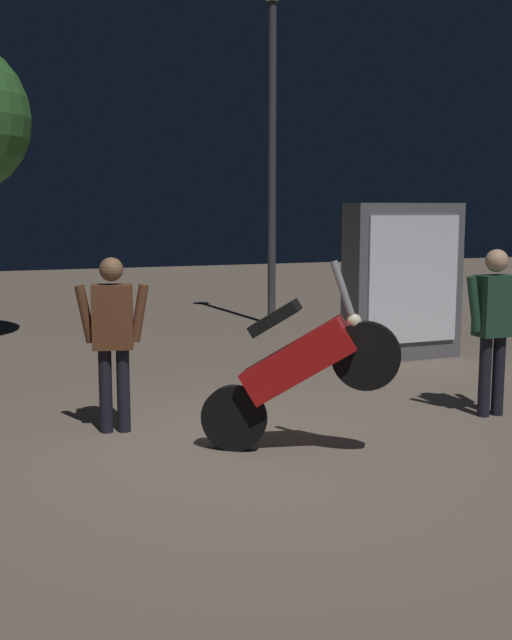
{
  "coord_description": "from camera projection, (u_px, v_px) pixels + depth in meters",
  "views": [
    {
      "loc": [
        -2.26,
        -5.97,
        2.06
      ],
      "look_at": [
        0.26,
        0.77,
        1.0
      ],
      "focal_mm": 43.52,
      "sensor_mm": 36.0,
      "label": 1
    }
  ],
  "objects": [
    {
      "name": "ground_plane",
      "position": [
        259.0,
        450.0,
        6.61
      ],
      "size": [
        40.0,
        40.0,
        0.0
      ],
      "primitive_type": "plane",
      "color": "#756656"
    },
    {
      "name": "motorcycle_red_foreground",
      "position": [
        298.0,
        367.0,
        6.38
      ],
      "size": [
        1.45,
        0.99,
        1.63
      ],
      "rotation": [
        0.0,
        0.0,
        -0.57
      ],
      "color": "black",
      "rests_on": "ground_plane"
    },
    {
      "name": "person_rider_beside",
      "position": [
        494.0,
        318.0,
        7.55
      ],
      "size": [
        0.66,
        0.24,
        1.65
      ],
      "rotation": [
        0.0,
        0.0,
        1.57
      ],
      "color": "black",
      "rests_on": "ground_plane"
    },
    {
      "name": "person_bystander_far",
      "position": [
        113.0,
        330.0,
        7.0
      ],
      "size": [
        0.66,
        0.31,
        1.61
      ],
      "rotation": [
        0.0,
        0.0,
        1.35
      ],
      "color": "black",
      "rests_on": "ground_plane"
    },
    {
      "name": "streetlamp_near",
      "position": [
        272.0,
        114.0,
        13.09
      ],
      "size": [
        0.36,
        0.36,
        5.76
      ],
      "color": "#38383D",
      "rests_on": "ground_plane"
    },
    {
      "name": "kiosk_billboard",
      "position": [
        403.0,
        281.0,
        10.45
      ],
      "size": [
        1.61,
        0.57,
        2.1
      ],
      "rotation": [
        0.0,
        0.0,
        3.16
      ],
      "color": "#595960",
      "rests_on": "ground_plane"
    }
  ]
}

